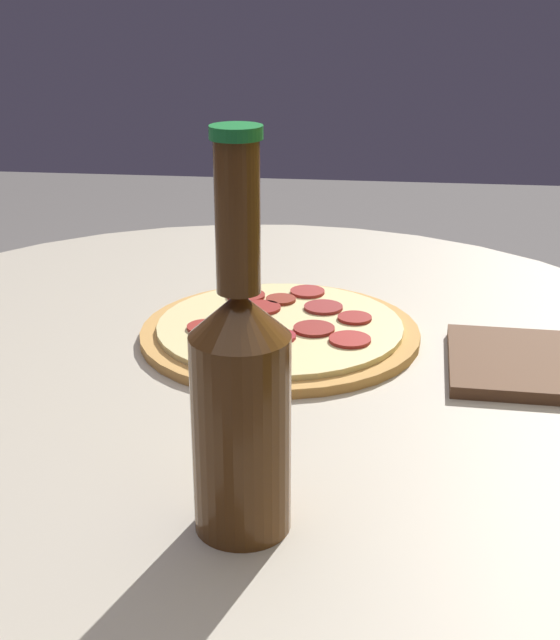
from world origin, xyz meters
TOP-DOWN VIEW (x-y plane):
  - table at (0.00, 0.00)m, footprint 0.98×0.98m
  - pizza at (-0.04, 0.03)m, footprint 0.29×0.29m
  - beer_bottle at (0.30, 0.05)m, footprint 0.07×0.07m
  - pizza_paddle at (0.01, 0.31)m, footprint 0.16×0.29m

SIDE VIEW (x-z plane):
  - table at x=0.00m, z-range 0.20..0.90m
  - pizza_paddle at x=0.01m, z-range 0.70..0.72m
  - pizza at x=-0.04m, z-range 0.70..0.72m
  - beer_bottle at x=0.30m, z-range 0.66..0.94m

